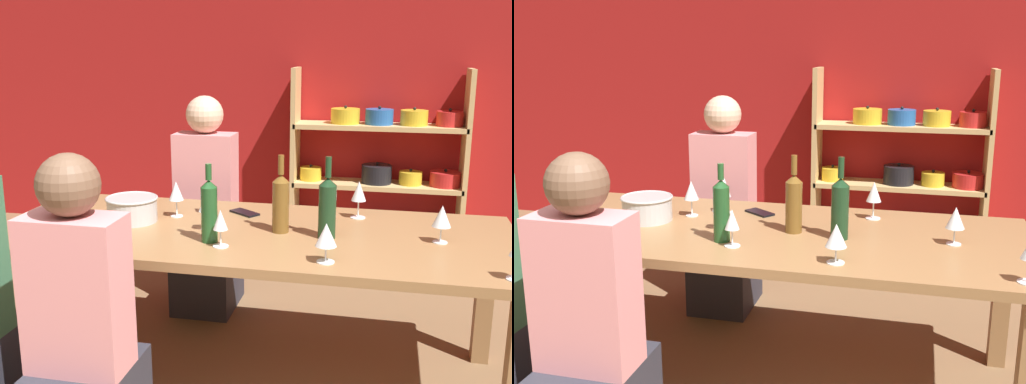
# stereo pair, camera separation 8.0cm
# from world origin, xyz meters

# --- Properties ---
(wall_back_red) EXTENTS (8.80, 0.06, 2.70)m
(wall_back_red) POSITION_xyz_m (0.00, 3.83, 1.35)
(wall_back_red) COLOR #A31919
(wall_back_red) RESTS_ON ground_plane
(shelf_unit) EXTENTS (1.31, 0.30, 1.36)m
(shelf_unit) POSITION_xyz_m (0.65, 3.63, 0.54)
(shelf_unit) COLOR tan
(shelf_unit) RESTS_ON ground_plane
(dining_table) EXTENTS (2.30, 0.94, 0.72)m
(dining_table) POSITION_xyz_m (0.11, 1.50, 0.64)
(dining_table) COLOR olive
(dining_table) RESTS_ON ground_plane
(mixing_bowl) EXTENTS (0.24, 0.24, 0.12)m
(mixing_bowl) POSITION_xyz_m (-0.46, 1.52, 0.78)
(mixing_bowl) COLOR #B7BABC
(mixing_bowl) RESTS_ON dining_table
(wine_bottle_green) EXTENTS (0.07, 0.07, 0.35)m
(wine_bottle_green) POSITION_xyz_m (0.45, 1.46, 0.86)
(wine_bottle_green) COLOR #19381E
(wine_bottle_green) RESTS_ON dining_table
(wine_bottle_dark) EXTENTS (0.07, 0.07, 0.33)m
(wine_bottle_dark) POSITION_xyz_m (-0.03, 1.31, 0.86)
(wine_bottle_dark) COLOR #1E4C23
(wine_bottle_dark) RESTS_ON dining_table
(wine_bottle_amber) EXTENTS (0.07, 0.07, 0.34)m
(wine_bottle_amber) POSITION_xyz_m (0.24, 1.50, 0.86)
(wine_bottle_amber) COLOR brown
(wine_bottle_amber) RESTS_ON dining_table
(wine_glass_white_a) EXTENTS (0.08, 0.08, 0.16)m
(wine_glass_white_a) POSITION_xyz_m (0.91, 1.50, 0.83)
(wine_glass_white_a) COLOR white
(wine_glass_white_a) RESTS_ON dining_table
(wine_glass_red_b) EXTENTS (0.07, 0.07, 0.16)m
(wine_glass_red_b) POSITION_xyz_m (-0.09, 1.46, 0.84)
(wine_glass_red_b) COLOR white
(wine_glass_red_b) RESTS_ON dining_table
(wine_glass_empty_a) EXTENTS (0.07, 0.07, 0.15)m
(wine_glass_empty_a) POSITION_xyz_m (-0.80, 1.58, 0.83)
(wine_glass_empty_a) COLOR white
(wine_glass_empty_a) RESTS_ON dining_table
(wine_glass_white_b) EXTENTS (0.07, 0.07, 0.18)m
(wine_glass_white_b) POSITION_xyz_m (-0.16, 1.73, 0.85)
(wine_glass_white_b) COLOR white
(wine_glass_white_b) RESTS_ON dining_table
(wine_glass_empty_b) EXTENTS (0.07, 0.07, 0.16)m
(wine_glass_empty_b) POSITION_xyz_m (0.04, 1.25, 0.83)
(wine_glass_empty_b) COLOR white
(wine_glass_empty_b) RESTS_ON dining_table
(wine_glass_empty_c) EXTENTS (0.07, 0.07, 0.17)m
(wine_glass_empty_c) POSITION_xyz_m (-0.29, 1.64, 0.84)
(wine_glass_empty_c) COLOR white
(wine_glass_empty_c) RESTS_ON dining_table
(wine_glass_red_c) EXTENTS (0.07, 0.07, 0.18)m
(wine_glass_red_c) POSITION_xyz_m (0.56, 1.80, 0.85)
(wine_glass_red_c) COLOR white
(wine_glass_red_c) RESTS_ON dining_table
(wine_glass_red_d) EXTENTS (0.08, 0.08, 0.15)m
(wine_glass_red_d) POSITION_xyz_m (0.47, 1.16, 0.83)
(wine_glass_red_d) COLOR white
(wine_glass_red_d) RESTS_ON dining_table
(cell_phone) EXTENTS (0.16, 0.14, 0.01)m
(cell_phone) POSITION_xyz_m (0.02, 1.75, 0.73)
(cell_phone) COLOR black
(cell_phone) RESTS_ON dining_table
(person_far_a) EXTENTS (0.34, 0.43, 1.25)m
(person_far_a) POSITION_xyz_m (-0.32, 2.23, 0.48)
(person_far_a) COLOR #2D2D38
(person_far_a) RESTS_ON ground_plane
(person_near_b) EXTENTS (0.34, 0.43, 1.18)m
(person_near_b) POSITION_xyz_m (-0.33, 0.74, 0.45)
(person_near_b) COLOR #2D2D38
(person_near_b) RESTS_ON ground_plane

